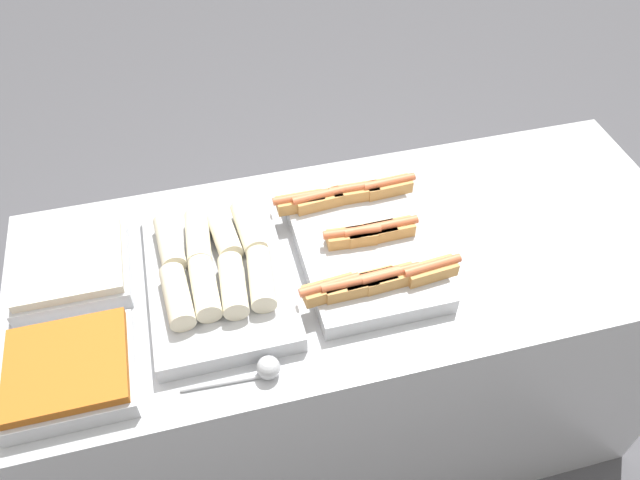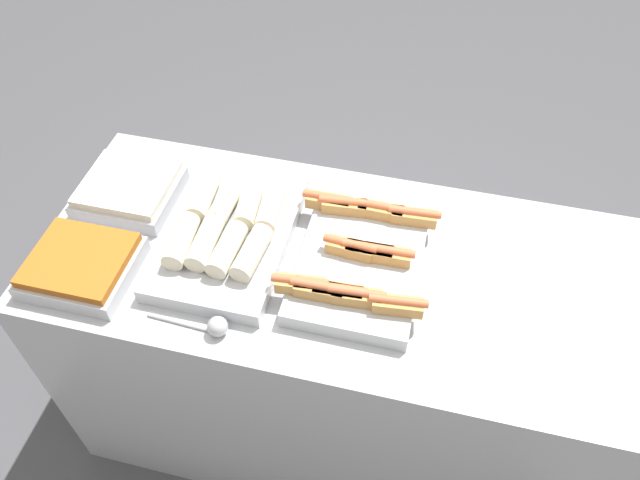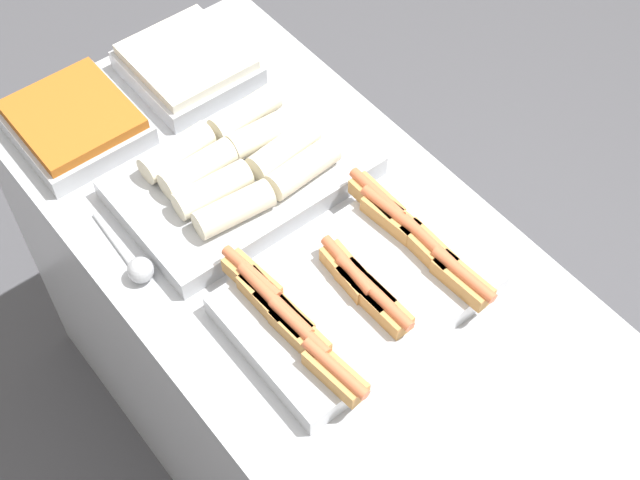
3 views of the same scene
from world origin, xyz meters
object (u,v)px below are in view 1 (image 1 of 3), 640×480
Objects in this scene: tray_hotdogs at (362,244)px; serving_spoon_near at (264,369)px; tray_side_front at (70,371)px; tray_wraps at (217,269)px; tray_side_back at (72,270)px.

tray_hotdogs reaches higher than serving_spoon_near.
tray_hotdogs is at bearing 42.95° from serving_spoon_near.
tray_hotdogs is 1.76× the size of tray_side_front.
tray_hotdogs is 0.94× the size of tray_wraps.
tray_hotdogs is 0.43m from serving_spoon_near.
tray_wraps is 0.36m from tray_side_back.
serving_spoon_near is (0.06, -0.29, -0.02)m from tray_wraps.
tray_side_back is (-0.72, 0.10, -0.00)m from tray_hotdogs.
tray_side_back is at bearing 172.28° from tray_hotdogs.
tray_hotdogs is 1.76× the size of tray_side_back.
tray_hotdogs is 0.73m from tray_side_back.
tray_side_front is (-0.72, -0.20, -0.00)m from tray_hotdogs.
tray_hotdogs is 2.19× the size of serving_spoon_near.
tray_wraps reaches higher than tray_side_back.
tray_hotdogs is at bearing 15.46° from tray_side_front.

